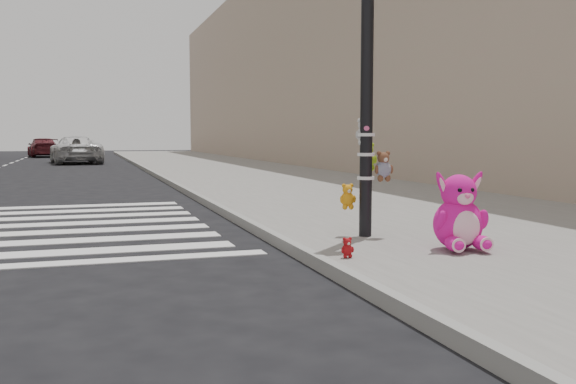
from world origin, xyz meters
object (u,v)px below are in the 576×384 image
object	(u,v)px
pink_bunny	(459,217)
signal_pole	(367,104)
red_teddy	(347,248)
car_white_near	(76,150)

from	to	relation	value
pink_bunny	signal_pole	bearing A→B (deg)	121.37
signal_pole	red_teddy	size ratio (longest dim) A/B	18.17
car_white_near	red_teddy	bearing A→B (deg)	89.88
signal_pole	pink_bunny	distance (m)	1.90
signal_pole	red_teddy	xyz separation A→B (m)	(-0.82, -1.31, -1.58)
signal_pole	car_white_near	bearing A→B (deg)	97.93
signal_pole	car_white_near	size ratio (longest dim) A/B	0.79
pink_bunny	car_white_near	world-z (taller)	car_white_near
pink_bunny	red_teddy	bearing A→B (deg)	-170.75
pink_bunny	car_white_near	xyz separation A→B (m)	(-4.44, 28.99, 0.19)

